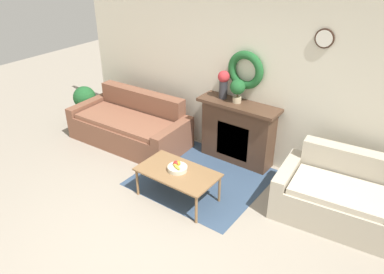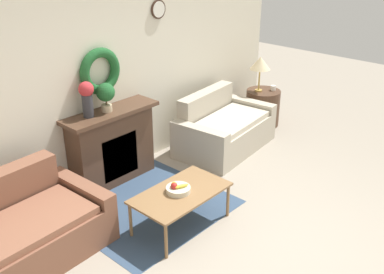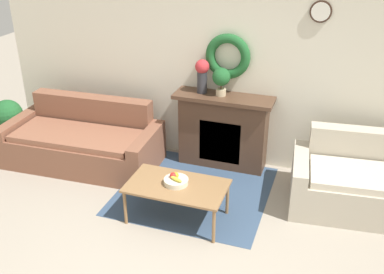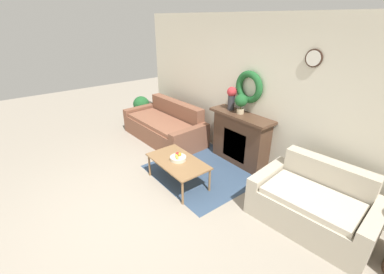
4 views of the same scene
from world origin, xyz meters
name	(u,v)px [view 2 (image 2 of 4)]	position (x,y,z in m)	size (l,w,h in m)	color
ground_plane	(272,254)	(0.00, 0.00, 0.00)	(16.00, 16.00, 0.00)	gray
floor_rug	(145,205)	(-0.27, 1.65, 0.00)	(1.80, 1.72, 0.01)	#334760
wall_back	(105,78)	(0.00, 2.62, 1.36)	(6.80, 0.18, 2.70)	beige
fireplace	(112,146)	(-0.13, 2.41, 0.51)	(1.29, 0.41, 1.01)	#4C3323
couch_left	(1,242)	(-1.95, 1.86, 0.30)	(2.11, 1.07, 0.84)	brown
loveseat_right	(223,129)	(1.64, 1.96, 0.31)	(1.63, 1.08, 0.85)	#B2A893
coffee_table	(181,195)	(-0.27, 1.05, 0.40)	(1.09, 0.62, 0.44)	olive
fruit_bowl	(178,189)	(-0.29, 1.07, 0.48)	(0.27, 0.27, 0.12)	beige
side_table_by_loveseat	(263,108)	(2.80, 2.04, 0.30)	(0.57, 0.57, 0.60)	#4C3323
table_lamp	(260,64)	(2.73, 2.10, 1.08)	(0.34, 0.34, 0.58)	#B28E42
mug	(273,88)	(2.93, 1.94, 0.64)	(0.09, 0.09, 0.08)	silver
vase_on_mantel_left	(87,97)	(-0.43, 2.42, 1.26)	(0.18, 0.18, 0.44)	#2D2D33
potted_plant_on_mantel	(106,94)	(-0.17, 2.40, 1.23)	(0.23, 0.23, 0.36)	tan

